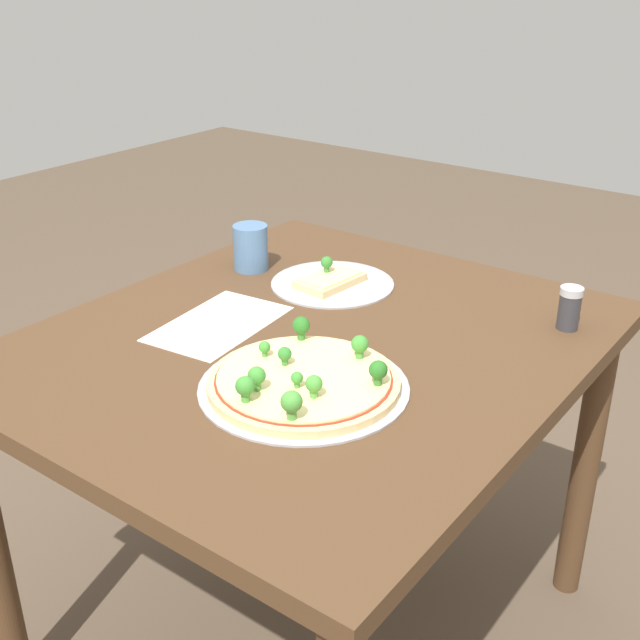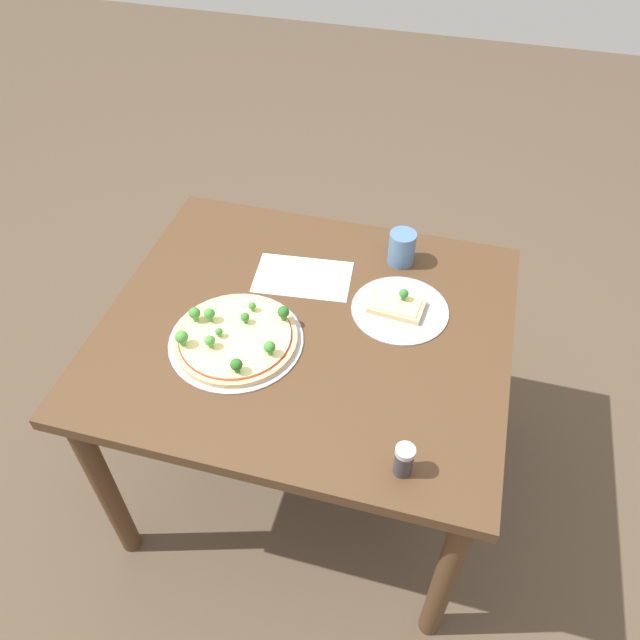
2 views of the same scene
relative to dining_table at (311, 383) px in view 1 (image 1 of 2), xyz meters
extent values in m
plane|color=brown|center=(0.00, 0.00, -0.65)|extent=(8.00, 8.00, 0.00)
cube|color=#4C331E|center=(0.00, 0.00, 0.08)|extent=(1.08, 0.94, 0.04)
cylinder|color=#4C331E|center=(-0.48, -0.41, -0.29)|extent=(0.06, 0.06, 0.71)
cylinder|color=#4C331E|center=(-0.48, 0.41, -0.29)|extent=(0.06, 0.06, 0.71)
cylinder|color=#A3A3A8|center=(0.16, 0.11, 0.10)|extent=(0.35, 0.35, 0.00)
cylinder|color=#E5C17F|center=(0.16, 0.11, 0.11)|extent=(0.32, 0.32, 0.01)
cylinder|color=#A82D1E|center=(0.16, 0.11, 0.12)|extent=(0.30, 0.30, 0.00)
cylinder|color=#F4DB8E|center=(0.16, 0.11, 0.12)|extent=(0.29, 0.29, 0.00)
sphere|color=#337A2D|center=(0.15, 0.06, 0.14)|extent=(0.02, 0.02, 0.02)
cylinder|color=#3F8136|center=(0.15, 0.06, 0.13)|extent=(0.01, 0.01, 0.01)
sphere|color=#3D8933|center=(0.24, 0.08, 0.15)|extent=(0.03, 0.03, 0.03)
cylinder|color=#488E3A|center=(0.24, 0.08, 0.13)|extent=(0.01, 0.01, 0.01)
sphere|color=#479338|center=(0.21, 0.16, 0.15)|extent=(0.03, 0.03, 0.03)
cylinder|color=#51973E|center=(0.21, 0.16, 0.13)|extent=(0.01, 0.01, 0.01)
sphere|color=#3D8933|center=(0.05, 0.15, 0.15)|extent=(0.03, 0.03, 0.03)
cylinder|color=#488E3A|center=(0.05, 0.15, 0.13)|extent=(0.01, 0.01, 0.01)
sphere|color=#286B23|center=(0.06, 0.02, 0.15)|extent=(0.03, 0.03, 0.03)
cylinder|color=#37742D|center=(0.06, 0.02, 0.13)|extent=(0.01, 0.01, 0.01)
sphere|color=#3D8933|center=(0.15, 0.01, 0.14)|extent=(0.02, 0.02, 0.02)
cylinder|color=#488E3A|center=(0.15, 0.01, 0.13)|extent=(0.01, 0.01, 0.01)
sphere|color=#479338|center=(0.28, 0.17, 0.15)|extent=(0.03, 0.03, 0.03)
cylinder|color=#51973E|center=(0.28, 0.17, 0.13)|extent=(0.02, 0.02, 0.02)
sphere|color=#3D8933|center=(0.28, 0.08, 0.15)|extent=(0.03, 0.03, 0.03)
cylinder|color=#488E3A|center=(0.28, 0.08, 0.13)|extent=(0.01, 0.01, 0.01)
sphere|color=#3D8933|center=(0.20, 0.12, 0.14)|extent=(0.02, 0.02, 0.02)
cylinder|color=#488E3A|center=(0.20, 0.12, 0.13)|extent=(0.01, 0.01, 0.01)
sphere|color=#286B23|center=(0.11, 0.22, 0.15)|extent=(0.03, 0.03, 0.03)
cylinder|color=#37742D|center=(0.11, 0.22, 0.13)|extent=(0.01, 0.01, 0.01)
cylinder|color=#A3A3A8|center=(-0.23, -0.12, 0.10)|extent=(0.27, 0.27, 0.00)
cube|color=#E5C17F|center=(-0.22, -0.12, 0.11)|extent=(0.15, 0.10, 0.02)
cube|color=#F4DB8E|center=(-0.22, -0.12, 0.12)|extent=(0.13, 0.09, 0.00)
sphere|color=#337A2D|center=(-0.24, -0.14, 0.15)|extent=(0.03, 0.03, 0.03)
cylinder|color=#3F8136|center=(-0.24, -0.14, 0.13)|extent=(0.01, 0.01, 0.01)
cylinder|color=#4C7099|center=(-0.20, -0.32, 0.15)|extent=(0.08, 0.08, 0.10)
cylinder|color=#333338|center=(-0.33, 0.37, 0.13)|extent=(0.04, 0.04, 0.07)
cylinder|color=#B2B2B7|center=(-0.33, 0.37, 0.18)|extent=(0.04, 0.04, 0.01)
cube|color=white|center=(0.06, -0.18, 0.10)|extent=(0.29, 0.20, 0.00)
camera|label=1|loc=(1.08, 0.82, 0.77)|focal=45.00mm
camera|label=2|loc=(-0.34, 1.11, 1.31)|focal=35.00mm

